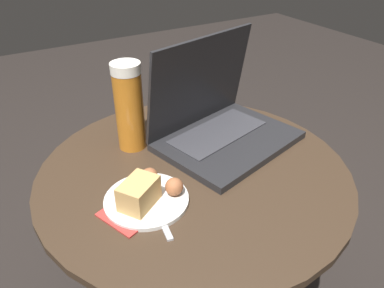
# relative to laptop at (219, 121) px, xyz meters

# --- Properties ---
(table) EXTENTS (0.72, 0.72, 0.58)m
(table) POSITION_rel_laptop_xyz_m (-0.12, -0.08, -0.21)
(table) COLOR #9E9EA3
(table) RESTS_ON ground_plane
(napkin) EXTENTS (0.17, 0.14, 0.00)m
(napkin) POSITION_rel_laptop_xyz_m (-0.29, -0.14, -0.05)
(napkin) COLOR #B7332D
(napkin) RESTS_ON table
(laptop) EXTENTS (0.39, 0.32, 0.26)m
(laptop) POSITION_rel_laptop_xyz_m (0.00, 0.00, 0.00)
(laptop) COLOR #232326
(laptop) RESTS_ON table
(beer_glass) EXTENTS (0.07, 0.07, 0.22)m
(beer_glass) POSITION_rel_laptop_xyz_m (-0.21, 0.08, 0.06)
(beer_glass) COLOR #C6701E
(beer_glass) RESTS_ON table
(snack_plate) EXTENTS (0.17, 0.17, 0.06)m
(snack_plate) POSITION_rel_laptop_xyz_m (-0.27, -0.14, -0.03)
(snack_plate) COLOR silver
(snack_plate) RESTS_ON table
(fork) EXTENTS (0.05, 0.17, 0.00)m
(fork) POSITION_rel_laptop_xyz_m (-0.26, -0.16, -0.05)
(fork) COLOR #B2B2B7
(fork) RESTS_ON table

